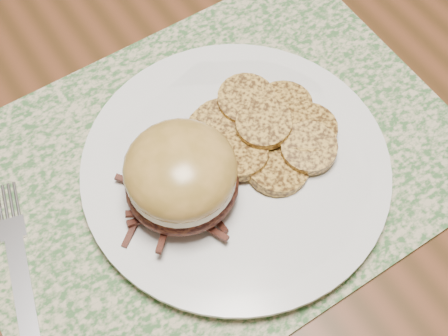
{
  "coord_description": "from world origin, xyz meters",
  "views": [
    {
      "loc": [
        -0.13,
        -0.32,
        1.25
      ],
      "look_at": [
        0.01,
        -0.11,
        0.79
      ],
      "focal_mm": 50.0,
      "sensor_mm": 36.0,
      "label": 1
    }
  ],
  "objects_px": {
    "dining_table": "(163,154)",
    "dinner_plate": "(236,168)",
    "fork": "(21,279)",
    "pork_sandwich": "(181,176)"
  },
  "relations": [
    {
      "from": "dinner_plate",
      "to": "fork",
      "type": "distance_m",
      "value": 0.21
    },
    {
      "from": "dining_table",
      "to": "pork_sandwich",
      "type": "bearing_deg",
      "value": -105.99
    },
    {
      "from": "fork",
      "to": "dinner_plate",
      "type": "bearing_deg",
      "value": 11.88
    },
    {
      "from": "dining_table",
      "to": "fork",
      "type": "relative_size",
      "value": 8.06
    },
    {
      "from": "dinner_plate",
      "to": "fork",
      "type": "bearing_deg",
      "value": 176.62
    },
    {
      "from": "dining_table",
      "to": "dinner_plate",
      "type": "relative_size",
      "value": 5.77
    },
    {
      "from": "dining_table",
      "to": "dinner_plate",
      "type": "distance_m",
      "value": 0.14
    },
    {
      "from": "pork_sandwich",
      "to": "fork",
      "type": "relative_size",
      "value": 0.62
    },
    {
      "from": "dinner_plate",
      "to": "dining_table",
      "type": "bearing_deg",
      "value": 104.75
    },
    {
      "from": "dinner_plate",
      "to": "fork",
      "type": "height_order",
      "value": "dinner_plate"
    }
  ]
}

